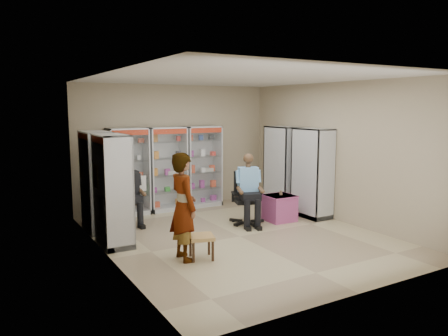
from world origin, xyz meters
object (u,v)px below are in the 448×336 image
cabinet_left_near (113,190)px  woven_stool_a (287,206)px  cabinet_right_far (282,167)px  cabinet_right_near (312,173)px  cabinet_back_mid (167,169)px  pink_trunk (280,208)px  office_chair (246,198)px  cabinet_back_left (128,172)px  standing_man (183,207)px  cabinet_back_right (202,166)px  wooden_chair (128,202)px  seated_shopkeeper (248,191)px  woven_stool_b (201,247)px  cabinet_left_far (97,181)px

cabinet_left_near → woven_stool_a: (4.13, 0.25, -0.81)m
cabinet_right_far → cabinet_right_near: 1.10m
cabinet_back_mid → woven_stool_a: cabinet_back_mid is taller
pink_trunk → woven_stool_a: size_ratio=1.58×
cabinet_right_near → office_chair: bearing=81.8°
cabinet_back_left → woven_stool_a: cabinet_back_left is taller
cabinet_left_near → pink_trunk: cabinet_left_near is taller
cabinet_left_near → standing_man: 1.52m
cabinet_back_left → office_chair: cabinet_back_left is taller
cabinet_left_near → office_chair: size_ratio=1.80×
cabinet_back_right → woven_stool_a: size_ratio=5.38×
pink_trunk → cabinet_right_near: bearing=-4.6°
office_chair → standing_man: 2.50m
cabinet_back_right → cabinet_right_near: (1.63, -2.23, 0.00)m
wooden_chair → seated_shopkeeper: bearing=-31.2°
seated_shopkeeper → cabinet_back_left: bearing=151.8°
cabinet_back_left → pink_trunk: (2.68, -2.16, -0.72)m
cabinet_back_left → cabinet_back_right: bearing=0.0°
wooden_chair → office_chair: size_ratio=0.84×
seated_shopkeeper → standing_man: standing_man is taller
cabinet_back_left → cabinet_back_mid: 0.95m
seated_shopkeeper → pink_trunk: seated_shopkeeper is taller
cabinet_back_right → cabinet_right_near: same height
woven_stool_a → woven_stool_b: bearing=-151.6°
cabinet_right_near → office_chair: size_ratio=1.80×
cabinet_back_left → office_chair: size_ratio=1.80×
cabinet_right_near → office_chair: cabinet_right_near is taller
cabinet_right_near → wooden_chair: bearing=68.4°
cabinet_back_mid → cabinet_left_near: size_ratio=1.00×
standing_man → woven_stool_a: bearing=-64.8°
cabinet_left_far → pink_trunk: size_ratio=3.40×
pink_trunk → standing_man: size_ratio=0.33×
wooden_chair → cabinet_back_left: bearing=71.1°
woven_stool_b → cabinet_left_far: bearing=112.2°
wooden_chair → cabinet_left_far: bearing=-163.6°
pink_trunk → cabinet_right_far: bearing=50.6°
cabinet_back_right → woven_stool_a: (1.30, -1.78, -0.81)m
cabinet_left_near → cabinet_left_far: bearing=180.0°
pink_trunk → standing_man: bearing=-157.5°
cabinet_right_near → cabinet_left_far: same height
cabinet_back_mid → seated_shopkeeper: bearing=-64.6°
cabinet_left_near → woven_stool_b: cabinet_left_near is taller
woven_stool_a → cabinet_left_near: bearing=-176.5°
cabinet_right_far → cabinet_back_right: bearing=55.3°
cabinet_back_right → office_chair: size_ratio=1.80×
cabinet_back_left → pink_trunk: cabinet_back_left is taller
seated_shopkeeper → pink_trunk: size_ratio=2.41×
woven_stool_b → standing_man: bearing=156.0°
wooden_chair → woven_stool_a: 3.62m
cabinet_right_near → standing_man: 3.86m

